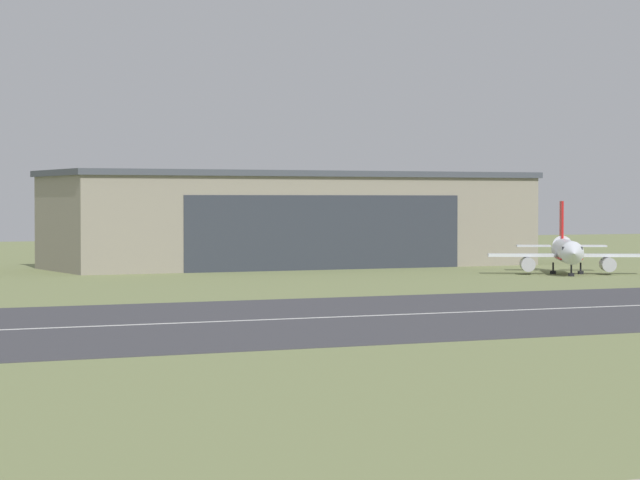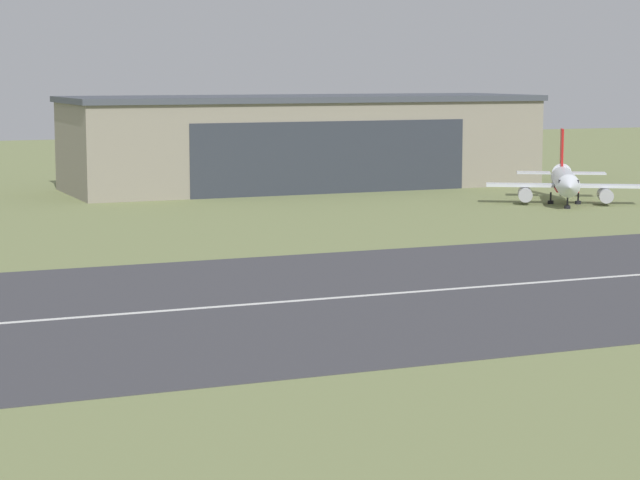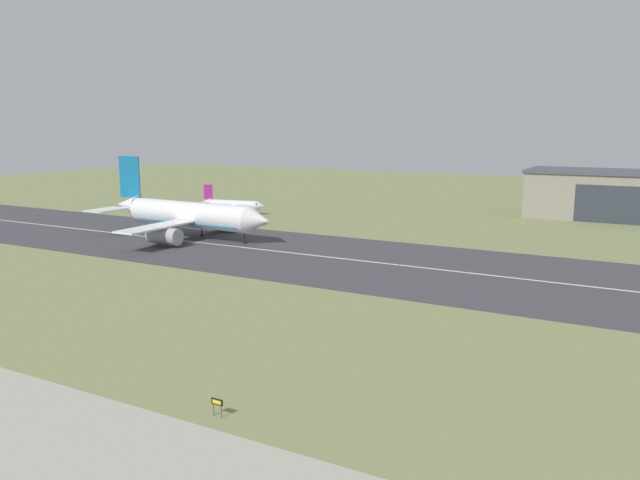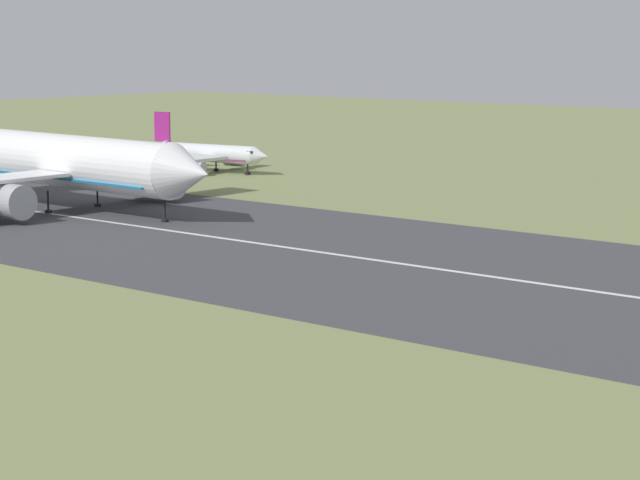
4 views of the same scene
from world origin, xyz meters
name	(u,v)px [view 2 (image 2 of 4)]	position (x,y,z in m)	size (l,w,h in m)	color
runway_strip	(350,297)	(0.00, 102.13, 0.03)	(361.78, 47.50, 0.06)	#3D3D42
runway_centreline	(350,297)	(0.00, 102.13, 0.07)	(325.60, 0.70, 0.01)	silver
hangar_building	(304,141)	(33.39, 194.85, 7.33)	(75.77, 24.02, 14.62)	gray
airplane_parked_centre	(565,182)	(57.63, 157.22, 3.07)	(20.97, 21.69, 10.13)	silver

